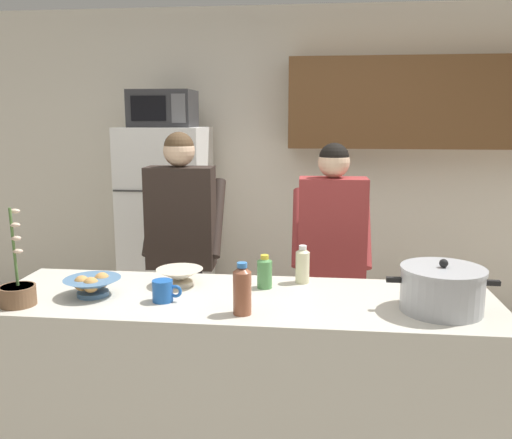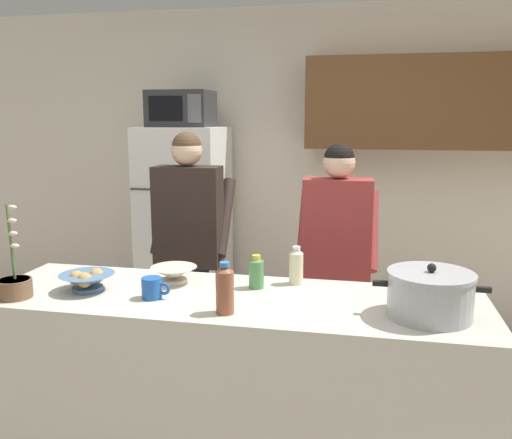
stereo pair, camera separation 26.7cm
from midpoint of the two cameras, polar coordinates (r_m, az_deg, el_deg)
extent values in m
cube|color=silver|center=(4.60, 6.15, 5.54)|extent=(6.00, 0.12, 2.60)
cube|color=brown|center=(4.40, 22.06, 11.41)|extent=(2.21, 0.34, 0.69)
cube|color=beige|center=(2.62, 0.48, -17.75)|extent=(2.26, 0.68, 0.92)
cube|color=white|center=(4.40, -5.81, -1.00)|extent=(0.64, 0.64, 1.64)
cube|color=#333333|center=(4.04, -7.29, 3.10)|extent=(0.63, 0.01, 0.01)
cylinder|color=#B2B2B7|center=(4.05, -4.90, -3.23)|extent=(0.02, 0.02, 0.74)
cube|color=#2D2D30|center=(4.30, -6.13, 11.58)|extent=(0.48, 0.36, 0.28)
cube|color=black|center=(4.14, -7.74, 11.58)|extent=(0.26, 0.01, 0.18)
cube|color=#59595B|center=(4.07, -4.64, 11.66)|extent=(0.11, 0.01, 0.21)
cylinder|color=black|center=(3.54, -3.62, -11.06)|extent=(0.11, 0.11, 0.79)
cylinder|color=black|center=(3.58, -5.91, -10.88)|extent=(0.11, 0.11, 0.79)
cube|color=#2D231E|center=(3.36, -4.95, 0.32)|extent=(0.42, 0.21, 0.63)
sphere|color=beige|center=(3.32, -5.07, 7.29)|extent=(0.19, 0.19, 0.19)
sphere|color=#4C3823|center=(3.31, -5.07, 7.70)|extent=(0.18, 0.18, 0.18)
cylinder|color=#2D231E|center=(3.44, -1.11, 0.24)|extent=(0.09, 0.37, 0.48)
cylinder|color=#2D231E|center=(3.54, -7.68, 0.45)|extent=(0.09, 0.37, 0.48)
cylinder|color=black|center=(3.40, 11.77, -12.53)|extent=(0.11, 0.11, 0.76)
cylinder|color=black|center=(3.40, 9.37, -12.46)|extent=(0.11, 0.11, 0.76)
cube|color=#993333|center=(3.19, 10.98, -1.14)|extent=(0.40, 0.21, 0.60)
sphere|color=beige|center=(3.14, 11.24, 5.93)|extent=(0.18, 0.18, 0.18)
sphere|color=black|center=(3.13, 11.26, 6.35)|extent=(0.18, 0.18, 0.18)
cylinder|color=#993333|center=(3.32, 14.40, -1.17)|extent=(0.09, 0.36, 0.47)
cylinder|color=#993333|center=(3.32, 7.54, -0.94)|extent=(0.09, 0.36, 0.47)
cylinder|color=#ADAFB5|center=(2.32, 21.17, -7.67)|extent=(0.33, 0.33, 0.17)
cylinder|color=#ADAFB5|center=(2.30, 21.32, -5.46)|extent=(0.34, 0.34, 0.02)
sphere|color=black|center=(2.29, 21.37, -4.84)|extent=(0.04, 0.04, 0.04)
cube|color=black|center=(2.28, 16.32, -6.56)|extent=(0.06, 0.02, 0.02)
cube|color=black|center=(2.35, 26.01, -6.73)|extent=(0.06, 0.02, 0.02)
cylinder|color=#1E59B2|center=(2.42, -7.88, -7.25)|extent=(0.09, 0.09, 0.10)
torus|color=#1E59B2|center=(2.40, -6.59, -7.35)|extent=(0.06, 0.01, 0.06)
cylinder|color=#4C7299|center=(2.59, -14.62, -7.14)|extent=(0.14, 0.14, 0.02)
cone|color=#4C7299|center=(2.58, -14.66, -6.29)|extent=(0.25, 0.25, 0.06)
sphere|color=tan|center=(2.57, -15.69, -6.05)|extent=(0.07, 0.07, 0.07)
sphere|color=tan|center=(2.59, -13.73, -5.84)|extent=(0.07, 0.07, 0.07)
sphere|color=tan|center=(2.53, -14.86, -6.27)|extent=(0.07, 0.07, 0.07)
cylinder|color=beige|center=(2.64, -5.81, -6.53)|extent=(0.12, 0.12, 0.02)
cone|color=beige|center=(2.62, -5.83, -5.69)|extent=(0.22, 0.22, 0.06)
cylinder|color=beige|center=(2.61, 7.22, -5.21)|extent=(0.07, 0.07, 0.15)
cone|color=beige|center=(2.59, 7.26, -3.34)|extent=(0.07, 0.07, 0.02)
cylinder|color=white|center=(2.59, 7.27, -3.09)|extent=(0.04, 0.04, 0.02)
cylinder|color=brown|center=(2.21, 0.17, -7.78)|extent=(0.08, 0.08, 0.18)
cone|color=brown|center=(2.17, 0.17, -5.22)|extent=(0.08, 0.08, 0.03)
cylinder|color=#3372BF|center=(2.17, 0.17, -4.83)|extent=(0.04, 0.04, 0.02)
cylinder|color=#4C8C4C|center=(2.53, 3.07, -5.88)|extent=(0.07, 0.07, 0.13)
cone|color=#4C8C4C|center=(2.51, 3.08, -4.23)|extent=(0.07, 0.07, 0.02)
cylinder|color=gold|center=(2.51, 3.09, -4.04)|extent=(0.04, 0.04, 0.02)
cylinder|color=brown|center=(2.58, -21.53, -6.85)|extent=(0.15, 0.15, 0.09)
cylinder|color=#38281E|center=(2.57, -21.59, -6.03)|extent=(0.14, 0.13, 0.01)
cylinder|color=#4C7238|center=(2.53, -21.86, -2.26)|extent=(0.01, 0.02, 0.34)
ellipsoid|color=beige|center=(2.53, -21.51, -2.65)|extent=(0.04, 0.03, 0.02)
ellipsoid|color=beige|center=(2.51, -21.66, -1.41)|extent=(0.04, 0.03, 0.02)
ellipsoid|color=beige|center=(2.51, -21.74, -0.13)|extent=(0.04, 0.03, 0.02)
ellipsoid|color=beige|center=(2.51, -21.73, 1.19)|extent=(0.04, 0.03, 0.02)
camera|label=1|loc=(0.13, -87.36, 0.50)|focal=37.74mm
camera|label=2|loc=(0.13, 92.64, -0.50)|focal=37.74mm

